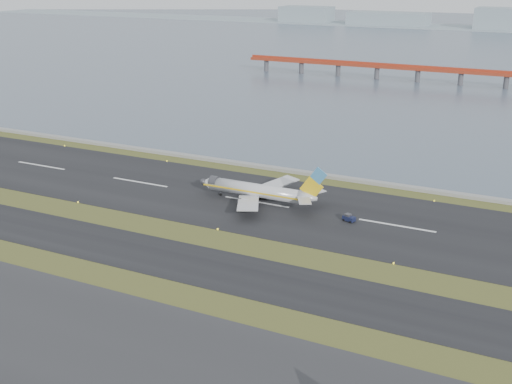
# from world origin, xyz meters

# --- Properties ---
(ground) EXTENTS (1000.00, 1000.00, 0.00)m
(ground) POSITION_xyz_m (0.00, 0.00, 0.00)
(ground) COLOR #35481A
(ground) RESTS_ON ground
(apron_strip) EXTENTS (1000.00, 50.00, 0.10)m
(apron_strip) POSITION_xyz_m (0.00, -55.00, 0.05)
(apron_strip) COLOR #2A2A2C
(apron_strip) RESTS_ON ground
(taxiway_strip) EXTENTS (1000.00, 18.00, 0.10)m
(taxiway_strip) POSITION_xyz_m (0.00, -12.00, 0.05)
(taxiway_strip) COLOR black
(taxiway_strip) RESTS_ON ground
(runway_strip) EXTENTS (1000.00, 45.00, 0.10)m
(runway_strip) POSITION_xyz_m (0.00, 30.00, 0.05)
(runway_strip) COLOR black
(runway_strip) RESTS_ON ground
(seawall) EXTENTS (1000.00, 2.50, 1.00)m
(seawall) POSITION_xyz_m (0.00, 60.00, 0.50)
(seawall) COLOR gray
(seawall) RESTS_ON ground
(bay_water) EXTENTS (1400.00, 800.00, 1.30)m
(bay_water) POSITION_xyz_m (0.00, 460.00, 0.00)
(bay_water) COLOR #495668
(bay_water) RESTS_ON ground
(red_pier) EXTENTS (260.00, 5.00, 10.20)m
(red_pier) POSITION_xyz_m (20.00, 250.00, 7.28)
(red_pier) COLOR #A3341C
(red_pier) RESTS_ON ground
(airliner) EXTENTS (38.52, 32.89, 12.80)m
(airliner) POSITION_xyz_m (0.83, 30.16, 3.46)
(airliner) COLOR silver
(airliner) RESTS_ON ground
(pushback_tug) EXTENTS (3.59, 2.70, 2.04)m
(pushback_tug) POSITION_xyz_m (27.96, 27.45, 0.99)
(pushback_tug) COLOR #131836
(pushback_tug) RESTS_ON ground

